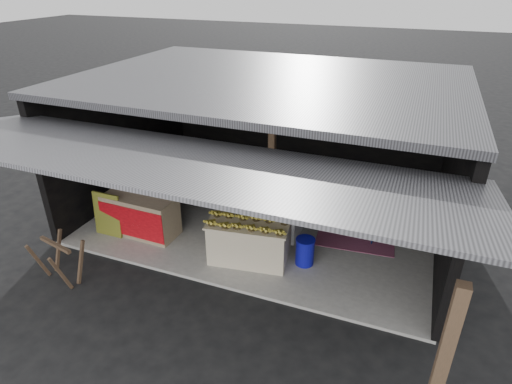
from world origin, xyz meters
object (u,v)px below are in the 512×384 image
at_px(banana_table, 250,239).
at_px(neighbor_stall, 141,213).
at_px(white_crate, 275,208).
at_px(sawhorse, 58,257).
at_px(plastic_chair, 373,210).
at_px(water_barrel, 305,252).

distance_m(banana_table, neighbor_stall, 2.34).
bearing_deg(white_crate, sawhorse, -137.63).
height_order(white_crate, neighbor_stall, neighbor_stall).
xyz_separation_m(banana_table, white_crate, (0.15, 0.98, 0.16)).
height_order(neighbor_stall, sawhorse, neighbor_stall).
bearing_deg(sawhorse, plastic_chair, 47.17).
distance_m(white_crate, plastic_chair, 1.91).
distance_m(banana_table, plastic_chair, 2.53).
height_order(white_crate, water_barrel, white_crate).
bearing_deg(sawhorse, water_barrel, 39.13).
bearing_deg(water_barrel, sawhorse, -153.21).
xyz_separation_m(banana_table, water_barrel, (0.99, 0.19, -0.16)).
height_order(banana_table, sawhorse, banana_table).
xyz_separation_m(white_crate, plastic_chair, (1.81, 0.61, 0.01)).
height_order(sawhorse, plastic_chair, plastic_chair).
bearing_deg(neighbor_stall, white_crate, 22.60).
xyz_separation_m(banana_table, neighbor_stall, (-2.34, 0.02, 0.05)).
bearing_deg(banana_table, neighbor_stall, 171.33).
xyz_separation_m(neighbor_stall, water_barrel, (3.33, 0.17, -0.21)).
distance_m(sawhorse, plastic_chair, 5.79).
bearing_deg(sawhorse, banana_table, 43.94).
xyz_separation_m(water_barrel, plastic_chair, (0.97, 1.40, 0.33)).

